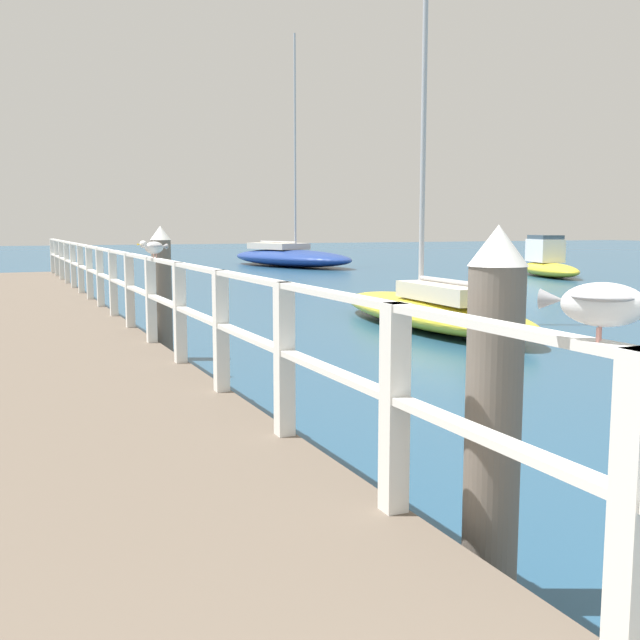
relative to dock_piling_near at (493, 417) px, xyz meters
The scene contains 9 objects.
pier_deck 9.87m from the dock_piling_near, 100.44° to the left, with size 2.97×26.55×0.43m, color brown.
pier_railing 9.69m from the dock_piling_near, 92.25° to the left, with size 0.12×25.07×1.10m.
dock_piling_near is the anchor object (origin of this frame).
dock_piling_far 7.67m from the dock_piling_near, 90.00° to the left, with size 0.29×0.29×1.92m.
seagull_foreground 1.33m from the dock_piling_near, 109.29° to the right, with size 0.32×0.41×0.21m.
seagull_background 6.31m from the dock_piling_near, 93.54° to the left, with size 0.43×0.29×0.21m.
boat_1 32.31m from the dock_piling_near, 70.05° to the left, with size 4.89×9.05×10.73m.
boat_2 26.13m from the dock_piling_near, 48.33° to the left, with size 2.82×4.80×1.58m.
boat_4 10.51m from the dock_piling_near, 59.10° to the left, with size 2.19×6.57×7.68m.
Camera 1 is at (-0.47, 0.67, 1.91)m, focal length 41.62 mm.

